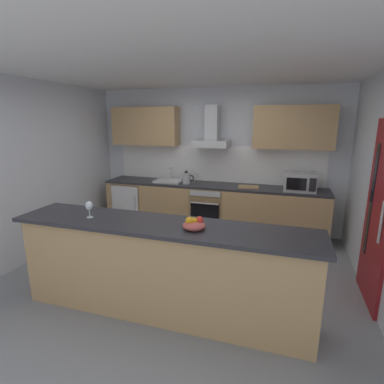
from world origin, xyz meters
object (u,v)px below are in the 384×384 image
refrigerator (132,203)px  range_hood (212,134)px  sink (169,180)px  chopping_board (248,187)px  oven (209,208)px  kettle (186,178)px  wine_glass (89,206)px  fruit_bowl (194,224)px  microwave (300,182)px

refrigerator → range_hood: size_ratio=1.18×
sink → chopping_board: size_ratio=1.47×
refrigerator → oven: bearing=0.1°
kettle → chopping_board: kettle is taller
sink → wine_glass: wine_glass is taller
range_hood → fruit_bowl: range_hood is taller
range_hood → wine_glass: range_hood is taller
range_hood → fruit_bowl: 2.77m
oven → wine_glass: wine_glass is taller
oven → refrigerator: 1.56m
refrigerator → chopping_board: chopping_board is taller
refrigerator → range_hood: range_hood is taller
oven → sink: 0.90m
wine_glass → chopping_board: size_ratio=0.52×
kettle → range_hood: size_ratio=0.40×
kettle → fruit_bowl: kettle is taller
chopping_board → wine_glass: bearing=-119.2°
kettle → fruit_bowl: bearing=-69.9°
kettle → range_hood: bearing=21.3°
sink → range_hood: bearing=8.8°
microwave → wine_glass: bearing=-131.8°
sink → range_hood: 1.16m
refrigerator → fruit_bowl: size_ratio=3.86×
kettle → oven: bearing=4.6°
oven → microwave: (1.52, -0.03, 0.59)m
sink → range_hood: (0.77, 0.12, 0.86)m
sink → fruit_bowl: 2.81m
fruit_bowl → range_hood: bearing=100.5°
oven → wine_glass: (-0.68, -2.50, 0.68)m
microwave → sink: microwave is taller
refrigerator → kettle: kettle is taller
sink → range_hood: size_ratio=0.69×
chopping_board → microwave: bearing=-0.3°
oven → wine_glass: 2.68m
range_hood → refrigerator: bearing=-175.2°
sink → kettle: 0.36m
range_hood → fruit_bowl: bearing=-79.5°
refrigerator → fruit_bowl: 3.29m
microwave → wine_glass: size_ratio=2.81×
microwave → kettle: microwave is taller
sink → wine_glass: size_ratio=2.81×
kettle → wine_glass: size_ratio=1.62×
refrigerator → wine_glass: size_ratio=4.78×
microwave → sink: size_ratio=1.00×
fruit_bowl → chopping_board: (0.21, 2.48, -0.15)m
refrigerator → kettle: 1.28m
refrigerator → microwave: size_ratio=1.70×
kettle → refrigerator: bearing=178.4°
sink → microwave: bearing=-1.0°
wine_glass → range_hood: bearing=75.4°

